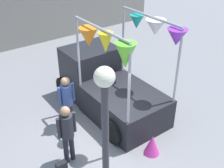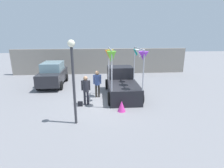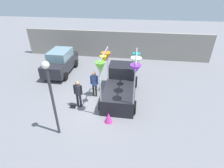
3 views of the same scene
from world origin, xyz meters
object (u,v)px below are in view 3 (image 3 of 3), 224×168
(vendor_truck, at_px, (121,83))
(person_vendor, at_px, (94,82))
(handbag, at_px, (73,106))
(parked_car, at_px, (61,62))
(street_lamp, at_px, (51,90))
(folded_kite_bundle_magenta, at_px, (108,118))
(person_customer, at_px, (78,92))

(vendor_truck, distance_m, person_vendor, 1.71)
(vendor_truck, height_order, handbag, vendor_truck)
(parked_car, height_order, street_lamp, street_lamp)
(vendor_truck, height_order, folded_kite_bundle_magenta, vendor_truck)
(parked_car, relative_size, person_vendor, 2.24)
(handbag, distance_m, street_lamp, 3.14)
(person_vendor, relative_size, handbag, 6.39)
(vendor_truck, bearing_deg, folded_kite_bundle_magenta, -97.86)
(handbag, distance_m, folded_kite_bundle_magenta, 2.50)
(vendor_truck, bearing_deg, person_vendor, -168.69)
(parked_car, height_order, folded_kite_bundle_magenta, parked_car)
(folded_kite_bundle_magenta, bearing_deg, parked_car, 131.67)
(vendor_truck, distance_m, parked_car, 5.96)
(person_customer, xyz_separation_m, folded_kite_bundle_magenta, (1.97, -1.11, -0.77))
(person_customer, relative_size, folded_kite_bundle_magenta, 2.92)
(parked_car, bearing_deg, street_lamp, -68.89)
(street_lamp, bearing_deg, folded_kite_bundle_magenta, 25.76)
(street_lamp, distance_m, folded_kite_bundle_magenta, 3.42)
(handbag, bearing_deg, street_lamp, -90.40)
(street_lamp, xyz_separation_m, folded_kite_bundle_magenta, (2.33, 1.13, -2.23))
(person_vendor, height_order, handbag, person_vendor)
(person_vendor, bearing_deg, parked_car, 138.85)
(vendor_truck, relative_size, person_customer, 2.35)
(person_customer, relative_size, handbag, 6.27)
(street_lamp, height_order, folded_kite_bundle_magenta, street_lamp)
(vendor_truck, distance_m, street_lamp, 4.95)
(parked_car, relative_size, street_lamp, 1.03)
(handbag, height_order, folded_kite_bundle_magenta, folded_kite_bundle_magenta)
(parked_car, height_order, person_vendor, parked_car)
(person_customer, distance_m, handbag, 1.01)
(handbag, height_order, street_lamp, street_lamp)
(person_vendor, bearing_deg, vendor_truck, 11.31)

